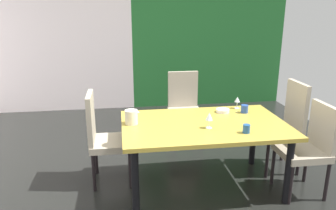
{
  "coord_description": "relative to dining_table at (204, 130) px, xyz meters",
  "views": [
    {
      "loc": [
        -0.27,
        -2.97,
        1.86
      ],
      "look_at": [
        0.22,
        0.33,
        0.85
      ],
      "focal_mm": 35.0,
      "sensor_mm": 36.0,
      "label": 1
    }
  ],
  "objects": [
    {
      "name": "ground_plane",
      "position": [
        -0.56,
        -0.07,
        -0.65
      ],
      "size": [
        5.75,
        6.34,
        0.02
      ],
      "primitive_type": "cube",
      "color": "black"
    },
    {
      "name": "back_panel_interior",
      "position": [
        -2.01,
        3.05,
        0.64
      ],
      "size": [
        2.85,
        0.1,
        2.57
      ],
      "primitive_type": "cube",
      "color": "silver",
      "rests_on": "ground_plane"
    },
    {
      "name": "garden_window_panel",
      "position": [
        0.87,
        3.05,
        0.64
      ],
      "size": [
        2.9,
        0.1,
        2.57
      ],
      "primitive_type": "cube",
      "color": "#205E28",
      "rests_on": "ground_plane"
    },
    {
      "name": "dining_table",
      "position": [
        0.0,
        0.0,
        0.0
      ],
      "size": [
        1.66,
        1.05,
        0.72
      ],
      "color": "#B09537",
      "rests_on": "ground_plane"
    },
    {
      "name": "chair_left_far",
      "position": [
        -1.03,
        0.26,
        -0.09
      ],
      "size": [
        0.44,
        0.44,
        1.0
      ],
      "rotation": [
        0.0,
        0.0,
        -1.57
      ],
      "color": "tan",
      "rests_on": "ground_plane"
    },
    {
      "name": "chair_head_far",
      "position": [
        0.04,
        1.24,
        -0.1
      ],
      "size": [
        0.44,
        0.45,
        0.99
      ],
      "rotation": [
        0.0,
        0.0,
        3.14
      ],
      "color": "tan",
      "rests_on": "ground_plane"
    },
    {
      "name": "chair_right_near",
      "position": [
        1.03,
        -0.26,
        -0.11
      ],
      "size": [
        0.44,
        0.44,
        0.95
      ],
      "rotation": [
        0.0,
        0.0,
        1.57
      ],
      "color": "tan",
      "rests_on": "ground_plane"
    },
    {
      "name": "chair_right_far",
      "position": [
        1.04,
        0.26,
        -0.08
      ],
      "size": [
        0.44,
        0.44,
        1.05
      ],
      "rotation": [
        0.0,
        0.0,
        1.57
      ],
      "color": "tan",
      "rests_on": "ground_plane"
    },
    {
      "name": "wine_glass_west",
      "position": [
        0.5,
        0.43,
        0.18
      ],
      "size": [
        0.06,
        0.06,
        0.14
      ],
      "color": "silver",
      "rests_on": "dining_table"
    },
    {
      "name": "wine_glass_north",
      "position": [
        0.01,
        -0.14,
        0.19
      ],
      "size": [
        0.07,
        0.07,
        0.16
      ],
      "color": "silver",
      "rests_on": "dining_table"
    },
    {
      "name": "serving_bowl_south",
      "position": [
        0.3,
        0.32,
        0.1
      ],
      "size": [
        0.15,
        0.15,
        0.04
      ],
      "primitive_type": "cylinder",
      "color": "white",
      "rests_on": "dining_table"
    },
    {
      "name": "cup_right",
      "position": [
        0.53,
        0.27,
        0.12
      ],
      "size": [
        0.08,
        0.08,
        0.09
      ],
      "primitive_type": "cylinder",
      "color": "#284897",
      "rests_on": "dining_table"
    },
    {
      "name": "cup_left",
      "position": [
        0.32,
        -0.32,
        0.12
      ],
      "size": [
        0.07,
        0.07,
        0.08
      ],
      "primitive_type": "cylinder",
      "color": "#1F4C87",
      "rests_on": "dining_table"
    },
    {
      "name": "pitcher_rear",
      "position": [
        -0.73,
        0.09,
        0.15
      ],
      "size": [
        0.15,
        0.13,
        0.15
      ],
      "color": "beige",
      "rests_on": "dining_table"
    }
  ]
}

